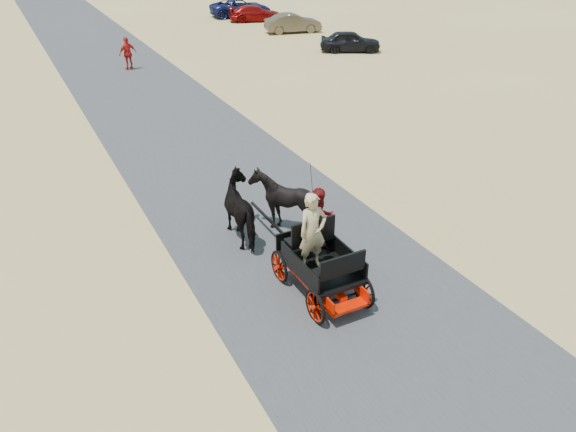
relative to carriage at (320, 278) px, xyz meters
name	(u,v)px	position (x,y,z in m)	size (l,w,h in m)	color
ground	(345,298)	(0.37, -0.48, -0.36)	(140.00, 140.00, 0.00)	tan
road	(345,298)	(0.37, -0.48, -0.35)	(6.00, 140.00, 0.01)	#38383A
carriage	(320,278)	(0.00, 0.00, 0.00)	(1.30, 2.40, 0.72)	black
horse_left	(245,209)	(-0.55, 3.00, 0.49)	(0.91, 2.01, 1.70)	black
horse_right	(282,201)	(0.55, 3.00, 0.49)	(1.37, 1.54, 1.70)	black
driver_man	(313,232)	(-0.20, 0.05, 1.26)	(0.66, 0.43, 1.80)	tan
passenger_woman	(320,220)	(0.30, 0.60, 1.15)	(0.77, 0.60, 1.58)	#660C0F
pedestrian	(128,53)	(0.95, 22.25, 0.50)	(1.01, 0.42, 1.73)	red
car_a	(350,41)	(13.98, 20.37, 0.26)	(1.46, 3.64, 1.24)	black
car_b	(293,23)	(13.63, 27.21, 0.28)	(1.36, 3.91, 1.29)	brown
car_c	(255,13)	(13.12, 32.50, 0.23)	(1.65, 4.06, 1.18)	maroon
car_d	(240,8)	(12.96, 35.03, 0.31)	(2.24, 4.86, 1.35)	navy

